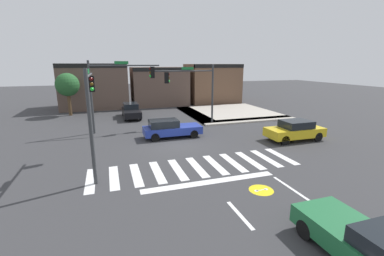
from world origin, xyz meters
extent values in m
plane|color=#353538|center=(0.00, 0.00, 0.00)|extent=(120.00, 120.00, 0.00)
cube|color=silver|center=(-5.58, -4.50, 0.00)|extent=(0.46, 3.03, 0.01)
cube|color=silver|center=(-4.46, -4.50, 0.00)|extent=(0.46, 3.03, 0.01)
cube|color=silver|center=(-3.35, -4.50, 0.00)|extent=(0.46, 3.03, 0.01)
cube|color=silver|center=(-2.23, -4.50, 0.00)|extent=(0.46, 3.03, 0.01)
cube|color=silver|center=(-1.12, -4.50, 0.00)|extent=(0.46, 3.03, 0.01)
cube|color=silver|center=(0.00, -4.50, 0.00)|extent=(0.46, 3.03, 0.01)
cube|color=silver|center=(1.12, -4.50, 0.00)|extent=(0.46, 3.03, 0.01)
cube|color=silver|center=(2.23, -4.50, 0.00)|extent=(0.46, 3.03, 0.01)
cube|color=silver|center=(3.35, -4.50, 0.00)|extent=(0.46, 3.03, 0.01)
cube|color=silver|center=(4.46, -4.50, 0.00)|extent=(0.46, 3.03, 0.01)
cube|color=silver|center=(5.58, -4.50, 0.00)|extent=(0.46, 3.03, 0.01)
cube|color=white|center=(0.00, -6.50, 0.00)|extent=(6.80, 0.50, 0.01)
cube|color=white|center=(0.00, -9.50, 0.00)|extent=(0.16, 2.00, 0.01)
cylinder|color=yellow|center=(1.89, -8.01, 0.00)|extent=(1.12, 1.12, 0.01)
cylinder|color=white|center=(1.64, -8.01, 0.01)|extent=(0.18, 0.18, 0.00)
cylinder|color=white|center=(2.15, -8.01, 0.01)|extent=(0.18, 0.18, 0.00)
cube|color=white|center=(1.89, -8.01, 0.01)|extent=(0.51, 0.04, 0.00)
cube|color=#B2AA9E|center=(9.00, 5.20, 0.07)|extent=(10.00, 1.60, 0.15)
cube|color=#B2AA9E|center=(4.80, 10.00, 0.07)|extent=(1.60, 10.00, 0.15)
cube|color=#B2AA9E|center=(9.00, 10.00, 0.07)|extent=(10.00, 10.00, 0.15)
cube|color=brown|center=(-5.94, 19.19, 2.82)|extent=(8.12, 6.38, 5.64)
cube|color=black|center=(-5.94, 16.20, 5.39)|extent=(8.12, 0.50, 0.50)
cube|color=brown|center=(2.47, 18.54, 2.57)|extent=(7.39, 5.08, 5.15)
cube|color=black|center=(2.47, 16.20, 4.90)|extent=(7.39, 0.50, 0.50)
cube|color=brown|center=(10.42, 18.79, 2.78)|extent=(7.22, 5.59, 5.56)
cube|color=black|center=(10.42, 16.20, 5.31)|extent=(7.22, 0.50, 0.50)
cylinder|color=#383A3D|center=(-5.31, -4.95, 2.71)|extent=(0.18, 0.18, 5.43)
cylinder|color=#383A3D|center=(-5.31, -2.43, 5.02)|extent=(0.12, 5.03, 0.12)
cube|color=black|center=(-5.31, -0.54, 4.44)|extent=(0.32, 0.32, 0.95)
sphere|color=#470A0A|center=(-5.31, -0.71, 4.74)|extent=(0.22, 0.22, 0.22)
sphere|color=#4C330C|center=(-5.31, -0.71, 4.44)|extent=(0.22, 0.22, 0.22)
sphere|color=#1ED833|center=(-5.31, -0.71, 4.15)|extent=(0.22, 0.22, 0.22)
cube|color=#197233|center=(-5.31, -2.69, 5.24)|extent=(0.03, 1.10, 0.24)
cylinder|color=#383A3D|center=(4.92, 5.26, 2.78)|extent=(0.18, 0.18, 5.55)
cylinder|color=#383A3D|center=(2.22, 5.26, 4.99)|extent=(5.39, 0.12, 0.12)
cube|color=black|center=(0.57, 5.26, 4.41)|extent=(0.32, 0.32, 0.95)
sphere|color=#470A0A|center=(0.74, 5.26, 4.71)|extent=(0.22, 0.22, 0.22)
sphere|color=#4C330C|center=(0.74, 5.26, 4.41)|extent=(0.22, 0.22, 0.22)
sphere|color=#1ED833|center=(0.74, 5.26, 4.12)|extent=(0.22, 0.22, 0.22)
cube|color=#197233|center=(2.49, 5.26, 5.21)|extent=(1.10, 0.03, 0.24)
cylinder|color=#383A3D|center=(-5.70, 4.95, 2.93)|extent=(0.18, 0.18, 5.87)
cylinder|color=#383A3D|center=(-2.91, 4.95, 5.47)|extent=(5.59, 0.12, 0.12)
cube|color=black|center=(-0.71, 4.95, 4.90)|extent=(0.32, 0.32, 0.95)
sphere|color=#470A0A|center=(-0.88, 4.95, 5.19)|extent=(0.22, 0.22, 0.22)
sphere|color=#4C330C|center=(-0.88, 4.95, 4.90)|extent=(0.22, 0.22, 0.22)
sphere|color=#1ED833|center=(-0.88, 4.95, 4.60)|extent=(0.22, 0.22, 0.22)
cube|color=#197233|center=(-3.19, 4.95, 5.69)|extent=(1.10, 0.03, 0.24)
cube|color=black|center=(-2.17, 10.55, 0.62)|extent=(1.70, 4.65, 0.63)
cube|color=black|center=(-2.17, 11.11, 1.21)|extent=(1.50, 2.15, 0.56)
cylinder|color=black|center=(-1.43, 8.97, 0.34)|extent=(0.22, 0.67, 0.67)
cylinder|color=black|center=(-2.91, 8.97, 0.34)|extent=(0.22, 0.67, 0.67)
cylinder|color=black|center=(-1.43, 12.13, 0.34)|extent=(0.22, 0.67, 0.67)
cylinder|color=black|center=(-2.91, 12.13, 0.34)|extent=(0.22, 0.67, 0.67)
cube|color=gold|center=(8.70, -1.78, 0.63)|extent=(4.28, 1.88, 0.65)
cube|color=black|center=(8.80, -1.78, 1.23)|extent=(2.12, 1.66, 0.55)
cylinder|color=black|center=(7.25, -2.61, 0.34)|extent=(0.69, 0.22, 0.69)
cylinder|color=black|center=(7.25, -0.95, 0.34)|extent=(0.69, 0.22, 0.69)
cylinder|color=black|center=(10.16, -2.61, 0.34)|extent=(0.69, 0.22, 0.69)
cylinder|color=black|center=(10.16, -0.95, 0.34)|extent=(0.69, 0.22, 0.69)
cube|color=#23389E|center=(0.18, 1.84, 0.58)|extent=(4.46, 1.71, 0.59)
cube|color=black|center=(-0.51, 1.84, 1.15)|extent=(2.18, 1.50, 0.55)
cylinder|color=black|center=(1.69, 2.58, 0.32)|extent=(0.64, 0.22, 0.64)
cylinder|color=black|center=(1.69, 1.09, 0.32)|extent=(0.64, 0.22, 0.64)
cylinder|color=black|center=(-1.34, 2.58, 0.32)|extent=(0.64, 0.22, 0.64)
cylinder|color=black|center=(-1.34, 1.09, 0.32)|extent=(0.64, 0.22, 0.64)
cube|color=#1E6638|center=(2.16, -12.80, 0.60)|extent=(1.78, 4.14, 0.62)
cylinder|color=black|center=(1.38, -11.39, 0.32)|extent=(0.22, 0.65, 0.65)
cylinder|color=black|center=(2.94, -11.39, 0.32)|extent=(0.22, 0.65, 0.65)
cylinder|color=#4C3823|center=(-8.50, 14.00, 1.40)|extent=(0.36, 0.36, 2.80)
sphere|color=#235628|center=(-8.50, 14.00, 3.40)|extent=(2.50, 2.50, 2.50)
camera|label=1|loc=(-4.49, -17.35, 5.62)|focal=24.37mm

